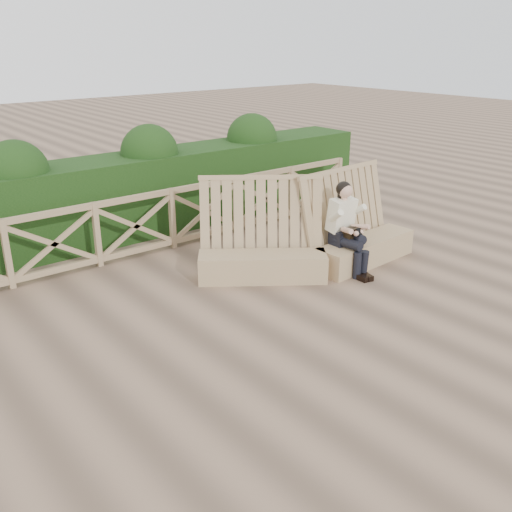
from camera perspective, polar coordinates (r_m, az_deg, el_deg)
ground at (r=7.50m, az=1.04°, el=-7.55°), size 60.00×60.00×0.00m
bench at (r=9.34m, az=5.79°, el=0.95°), size 3.76×1.83×1.56m
woman at (r=9.26m, az=9.06°, el=3.05°), size 0.44×0.92×1.46m
guardrail at (r=10.00m, az=-11.91°, el=2.94°), size 10.10×0.09×1.10m
hedge at (r=10.99m, az=-14.90°, el=5.40°), size 12.00×1.20×1.50m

